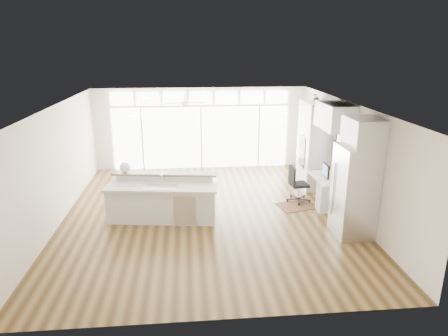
{
  "coord_description": "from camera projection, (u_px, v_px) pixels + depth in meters",
  "views": [
    {
      "loc": [
        -0.45,
        -9.13,
        4.03
      ],
      "look_at": [
        0.46,
        0.6,
        1.0
      ],
      "focal_mm": 32.0,
      "sensor_mm": 36.0,
      "label": 1
    }
  ],
  "objects": [
    {
      "name": "floor",
      "position": [
        208.0,
        214.0,
        9.92
      ],
      "size": [
        7.0,
        8.0,
        0.02
      ],
      "primitive_type": "cube",
      "color": "#422D14",
      "rests_on": "ground"
    },
    {
      "name": "potted_plant",
      "position": [
        317.0,
        98.0,
        11.14
      ],
      "size": [
        0.3,
        0.32,
        0.22
      ],
      "primitive_type": "imported",
      "rotation": [
        0.0,
        0.0,
        0.17
      ],
      "color": "#265524",
      "rests_on": "oven_cabinet"
    },
    {
      "name": "upper_cabinets",
      "position": [
        335.0,
        116.0,
        9.79
      ],
      "size": [
        0.64,
        1.3,
        0.64
      ],
      "primitive_type": "cube",
      "color": "silver",
      "rests_on": "wall_right"
    },
    {
      "name": "transom_row",
      "position": [
        201.0,
        98.0,
        12.96
      ],
      "size": [
        5.9,
        0.06,
        0.4
      ],
      "primitive_type": "cube",
      "color": "white",
      "rests_on": "wall_back"
    },
    {
      "name": "wall_right",
      "position": [
        349.0,
        158.0,
        9.83
      ],
      "size": [
        0.04,
        8.0,
        2.7
      ],
      "primitive_type": "cube",
      "color": "beige",
      "rests_on": "floor"
    },
    {
      "name": "desk_nook",
      "position": [
        327.0,
        191.0,
        10.37
      ],
      "size": [
        0.72,
        1.3,
        0.76
      ],
      "primitive_type": "cube",
      "color": "silver",
      "rests_on": "floor"
    },
    {
      "name": "refrigerator",
      "position": [
        355.0,
        191.0,
        8.62
      ],
      "size": [
        0.76,
        0.9,
        2.0
      ],
      "primitive_type": "cube",
      "color": "silver",
      "rests_on": "floor"
    },
    {
      "name": "rug",
      "position": [
        297.0,
        206.0,
        10.41
      ],
      "size": [
        1.11,
        0.91,
        0.01
      ],
      "primitive_type": "cube",
      "rotation": [
        0.0,
        0.0,
        0.23
      ],
      "color": "#381C11",
      "rests_on": "floor"
    },
    {
      "name": "wall_back",
      "position": [
        201.0,
        128.0,
        13.32
      ],
      "size": [
        7.0,
        0.04,
        2.7
      ],
      "primitive_type": "cube",
      "color": "beige",
      "rests_on": "floor"
    },
    {
      "name": "monitor",
      "position": [
        326.0,
        171.0,
        10.19
      ],
      "size": [
        0.1,
        0.46,
        0.38
      ],
      "primitive_type": "cube",
      "rotation": [
        0.0,
        0.0,
        -0.04
      ],
      "color": "black",
      "rests_on": "desk_nook"
    },
    {
      "name": "wall_front",
      "position": [
        222.0,
        240.0,
        5.72
      ],
      "size": [
        7.0,
        0.04,
        2.7
      ],
      "primitive_type": "cube",
      "color": "beige",
      "rests_on": "floor"
    },
    {
      "name": "glass_wall",
      "position": [
        201.0,
        138.0,
        13.36
      ],
      "size": [
        5.8,
        0.06,
        2.08
      ],
      "primitive_type": "cube",
      "color": "white",
      "rests_on": "wall_back"
    },
    {
      "name": "kitchen_island",
      "position": [
        162.0,
        199.0,
        9.44
      ],
      "size": [
        2.76,
        1.35,
        1.05
      ],
      "primitive_type": "cube",
      "rotation": [
        0.0,
        0.0,
        -0.13
      ],
      "color": "silver",
      "rests_on": "floor"
    },
    {
      "name": "ceiling",
      "position": [
        207.0,
        105.0,
        9.12
      ],
      "size": [
        7.0,
        8.0,
        0.02
      ],
      "primitive_type": "cube",
      "color": "white",
      "rests_on": "wall_back"
    },
    {
      "name": "recessed_lights",
      "position": [
        206.0,
        105.0,
        9.32
      ],
      "size": [
        3.4,
        3.0,
        0.02
      ],
      "primitive_type": "cube",
      "color": "#F2E9CE",
      "rests_on": "ceiling"
    },
    {
      "name": "desk_window",
      "position": [
        344.0,
        148.0,
        10.05
      ],
      "size": [
        0.04,
        0.85,
        0.85
      ],
      "primitive_type": "cube",
      "color": "silver",
      "rests_on": "wall_right"
    },
    {
      "name": "framed_photos",
      "position": [
        334.0,
        147.0,
        10.69
      ],
      "size": [
        0.06,
        0.22,
        0.8
      ],
      "primitive_type": "cube",
      "color": "black",
      "rests_on": "wall_right"
    },
    {
      "name": "wall_left",
      "position": [
        56.0,
        166.0,
        9.21
      ],
      "size": [
        0.04,
        8.0,
        2.7
      ],
      "primitive_type": "cube",
      "color": "beige",
      "rests_on": "floor"
    },
    {
      "name": "fishbowl",
      "position": [
        125.0,
        167.0,
        9.67
      ],
      "size": [
        0.3,
        0.3,
        0.26
      ],
      "primitive_type": "sphere",
      "rotation": [
        0.0,
        0.0,
        -0.15
      ],
      "color": "white",
      "rests_on": "kitchen_island"
    },
    {
      "name": "fridge_cabinet",
      "position": [
        363.0,
        132.0,
        8.24
      ],
      "size": [
        0.64,
        0.9,
        0.6
      ],
      "primitive_type": "cube",
      "color": "silver",
      "rests_on": "wall_right"
    },
    {
      "name": "keyboard",
      "position": [
        319.0,
        178.0,
        10.23
      ],
      "size": [
        0.12,
        0.3,
        0.01
      ],
      "primitive_type": "cube",
      "rotation": [
        0.0,
        0.0,
        -0.02
      ],
      "color": "white",
      "rests_on": "desk_nook"
    },
    {
      "name": "office_chair",
      "position": [
        299.0,
        184.0,
        10.59
      ],
      "size": [
        0.56,
        0.52,
        0.98
      ],
      "primitive_type": "cube",
      "rotation": [
        0.0,
        0.0,
        0.12
      ],
      "color": "black",
      "rests_on": "floor"
    },
    {
      "name": "oven_cabinet",
      "position": [
        313.0,
        145.0,
        11.54
      ],
      "size": [
        0.64,
        1.2,
        2.5
      ],
      "primitive_type": "cube",
      "color": "silver",
      "rests_on": "floor"
    },
    {
      "name": "ceiling_fan",
      "position": [
        185.0,
        99.0,
        11.8
      ],
      "size": [
        1.16,
        1.16,
        0.32
      ],
      "primitive_type": "cube",
      "color": "white",
      "rests_on": "ceiling"
    }
  ]
}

